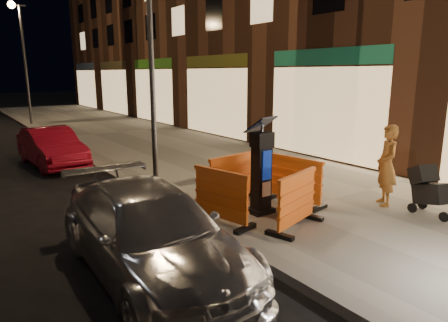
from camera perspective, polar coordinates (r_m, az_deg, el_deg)
ground_plane at (r=7.10m, az=-0.57°, el=-10.97°), size 120.00×120.00×0.00m
sidewalk at (r=9.02m, az=15.32°, el=-5.72°), size 6.00×60.00×0.15m
kerb at (r=7.07m, az=-0.57°, el=-10.41°), size 0.30×60.00×0.15m
parking_kiosk at (r=7.66m, az=5.37°, el=-1.06°), size 0.66×0.66×1.78m
barrier_front at (r=7.10m, az=10.34°, el=-5.60°), size 1.37×0.86×0.99m
barrier_back at (r=8.47m, az=1.11°, el=-2.42°), size 1.33×0.70×0.99m
barrier_kerbside at (r=7.20m, az=-0.45°, el=-5.14°), size 0.80×1.36×0.99m
barrier_bldgside at (r=8.39m, az=10.23°, el=-2.77°), size 0.72×1.34×0.99m
car_silver at (r=6.09m, az=-10.21°, el=-15.40°), size 1.88×4.32×1.24m
car_red at (r=13.50m, az=-23.20°, el=-0.61°), size 1.44×3.63×1.17m
man at (r=8.77m, az=22.22°, el=-0.58°), size 0.69×0.73×1.67m
stroller at (r=8.60m, az=27.79°, el=-3.84°), size 0.70×0.87×0.94m
street_lamp_mid at (r=9.25m, az=-10.35°, el=14.31°), size 0.12×0.12×6.00m
street_lamp_far at (r=23.68m, az=-26.49°, el=12.02°), size 0.12×0.12×6.00m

